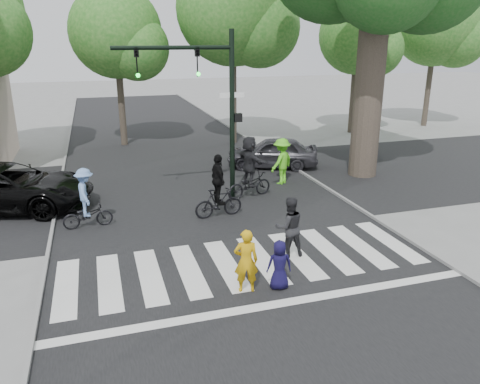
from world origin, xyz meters
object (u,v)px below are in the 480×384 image
at_px(pedestrian_woman, 246,261).
at_px(car_grey, 272,152).
at_px(pedestrian_adult, 289,227).
at_px(cyclist_mid, 218,192).
at_px(traffic_signal, 208,93).
at_px(cyclist_right, 250,171).
at_px(cyclist_left, 86,202).
at_px(car_suv, 7,187).
at_px(pedestrian_child, 279,265).

bearing_deg(pedestrian_woman, car_grey, -101.62).
relative_size(pedestrian_adult, cyclist_mid, 0.79).
xyz_separation_m(traffic_signal, cyclist_right, (1.48, -0.12, -2.86)).
height_order(pedestrian_adult, cyclist_left, cyclist_left).
bearing_deg(car_suv, cyclist_right, -82.52).
bearing_deg(pedestrian_woman, cyclist_left, -43.22).
bearing_deg(traffic_signal, pedestrian_child, -89.83).
relative_size(cyclist_left, car_grey, 0.47).
relative_size(cyclist_left, car_suv, 0.34).
relative_size(traffic_signal, cyclist_left, 3.11).
bearing_deg(cyclist_left, pedestrian_child, -50.79).
distance_m(pedestrian_adult, car_grey, 9.25).
bearing_deg(cyclist_right, pedestrian_woman, -109.06).
bearing_deg(car_suv, car_grey, -61.00).
bearing_deg(cyclist_mid, pedestrian_child, -88.04).
xyz_separation_m(pedestrian_woman, cyclist_right, (2.25, 6.50, 0.25)).
bearing_deg(cyclist_mid, traffic_signal, 85.11).
distance_m(pedestrian_child, pedestrian_adult, 1.84).
distance_m(cyclist_right, car_suv, 8.52).
height_order(pedestrian_adult, car_grey, pedestrian_adult).
bearing_deg(pedestrian_woman, pedestrian_child, -175.63).
xyz_separation_m(pedestrian_adult, cyclist_right, (0.55, 5.04, 0.19)).
xyz_separation_m(traffic_signal, cyclist_left, (-4.32, -1.42, -3.06)).
xyz_separation_m(pedestrian_child, cyclist_right, (1.45, 6.62, 0.42)).
relative_size(cyclist_mid, car_suv, 0.37).
height_order(pedestrian_adult, cyclist_mid, cyclist_mid).
relative_size(pedestrian_woman, cyclist_mid, 0.73).
distance_m(pedestrian_woman, car_grey, 11.23).
distance_m(cyclist_left, car_grey, 9.58).
distance_m(pedestrian_woman, cyclist_mid, 4.91).
xyz_separation_m(traffic_signal, car_suv, (-6.95, 1.14, -3.11)).
distance_m(pedestrian_child, cyclist_mid, 4.99).
height_order(cyclist_right, car_grey, cyclist_right).
relative_size(traffic_signal, car_grey, 1.45).
height_order(cyclist_mid, car_suv, cyclist_mid).
xyz_separation_m(pedestrian_adult, car_suv, (-7.88, 6.30, -0.05)).
relative_size(cyclist_mid, cyclist_right, 0.92).
bearing_deg(pedestrian_woman, traffic_signal, -84.14).
relative_size(pedestrian_adult, cyclist_left, 0.88).
height_order(pedestrian_child, pedestrian_adult, pedestrian_adult).
bearing_deg(cyclist_left, car_suv, 135.80).
height_order(traffic_signal, pedestrian_child, traffic_signal).
relative_size(pedestrian_woman, pedestrian_adult, 0.92).
height_order(traffic_signal, pedestrian_adult, traffic_signal).
height_order(cyclist_left, car_grey, cyclist_left).
bearing_deg(car_grey, cyclist_left, -37.27).
bearing_deg(cyclist_left, traffic_signal, 18.17).
xyz_separation_m(pedestrian_child, car_grey, (3.80, 10.36, 0.09)).
bearing_deg(cyclist_right, pedestrian_adult, -96.18).
relative_size(pedestrian_child, cyclist_left, 0.63).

